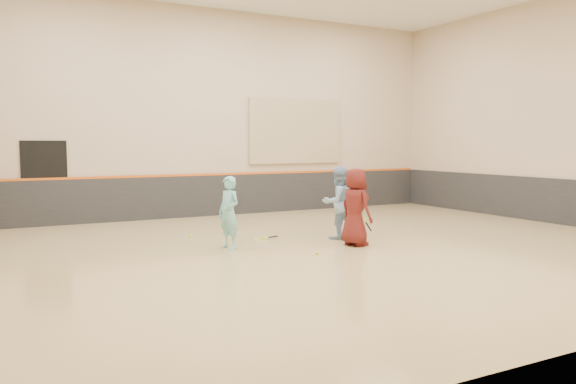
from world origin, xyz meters
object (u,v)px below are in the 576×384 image
girl (229,213)px  young_man (355,207)px  spare_racket (261,236)px  instructor (338,203)px

girl → young_man: 2.63m
girl → spare_racket: girl is taller
instructor → young_man: bearing=78.9°
instructor → spare_racket: 1.89m
girl → spare_racket: size_ratio=2.31×
girl → young_man: young_man is taller
instructor → young_man: 0.91m
instructor → young_man: size_ratio=1.00×
instructor → spare_racket: instructor is taller
young_man → spare_racket: (-1.43, 1.61, -0.74)m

